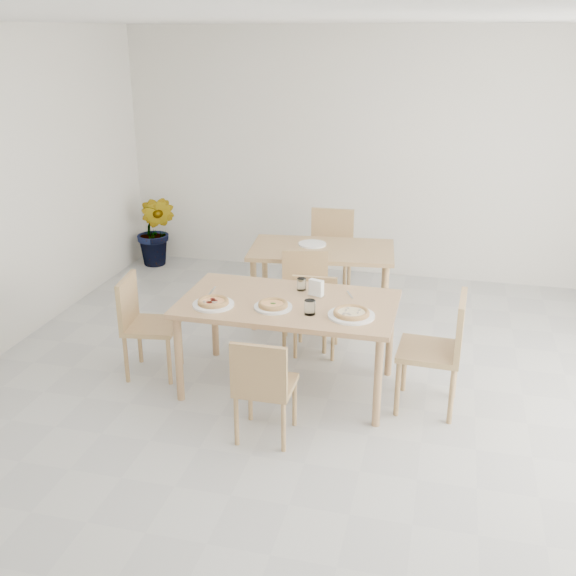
% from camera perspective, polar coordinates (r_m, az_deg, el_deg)
% --- Properties ---
extents(main_table, '(1.68, 0.96, 0.75)m').
position_cam_1_polar(main_table, '(5.27, 0.00, -1.87)').
color(main_table, tan).
rests_on(main_table, ground).
extents(chair_south, '(0.39, 0.39, 0.79)m').
position_cam_1_polar(chair_south, '(4.67, -2.14, -8.03)').
color(chair_south, tan).
rests_on(chair_south, ground).
extents(chair_north, '(0.50, 0.50, 0.85)m').
position_cam_1_polar(chair_north, '(6.16, 1.43, -0.29)').
color(chair_north, tan).
rests_on(chair_north, ground).
extents(chair_west, '(0.48, 0.48, 0.85)m').
position_cam_1_polar(chair_west, '(5.70, -12.26, -2.56)').
color(chair_west, tan).
rests_on(chair_west, ground).
extents(chair_east, '(0.48, 0.48, 0.93)m').
position_cam_1_polar(chair_east, '(5.16, 12.90, -4.68)').
color(chair_east, tan).
rests_on(chair_east, ground).
extents(plate_margherita, '(0.29, 0.29, 0.02)m').
position_cam_1_polar(plate_margherita, '(5.12, -1.27, -1.62)').
color(plate_margherita, white).
rests_on(plate_margherita, main_table).
extents(plate_mushroom, '(0.35, 0.35, 0.02)m').
position_cam_1_polar(plate_mushroom, '(4.99, 5.38, -2.32)').
color(plate_mushroom, white).
rests_on(plate_mushroom, main_table).
extents(plate_pepperoni, '(0.32, 0.32, 0.02)m').
position_cam_1_polar(plate_pepperoni, '(5.20, -6.34, -1.39)').
color(plate_pepperoni, white).
rests_on(plate_pepperoni, main_table).
extents(pizza_margherita, '(0.29, 0.29, 0.03)m').
position_cam_1_polar(pizza_margherita, '(5.11, -1.27, -1.39)').
color(pizza_margherita, '#E3B56B').
rests_on(pizza_margherita, plate_margherita).
extents(pizza_mushroom, '(0.27, 0.27, 0.03)m').
position_cam_1_polar(pizza_mushroom, '(4.98, 5.39, -2.08)').
color(pizza_mushroom, '#E3B56B').
rests_on(pizza_mushroom, plate_mushroom).
extents(pizza_pepperoni, '(0.30, 0.30, 0.03)m').
position_cam_1_polar(pizza_pepperoni, '(5.19, -6.35, -1.15)').
color(pizza_pepperoni, '#E3B56B').
rests_on(pizza_pepperoni, plate_pepperoni).
extents(tumbler_a, '(0.08, 0.08, 0.11)m').
position_cam_1_polar(tumbler_a, '(5.00, 1.86, -1.64)').
color(tumbler_a, white).
rests_on(tumbler_a, main_table).
extents(tumbler_b, '(0.08, 0.08, 0.10)m').
position_cam_1_polar(tumbler_b, '(5.46, 1.15, 0.32)').
color(tumbler_b, white).
rests_on(tumbler_b, main_table).
extents(napkin_holder, '(0.14, 0.10, 0.14)m').
position_cam_1_polar(napkin_holder, '(5.32, 2.41, -0.05)').
color(napkin_holder, silver).
rests_on(napkin_holder, main_table).
extents(fork_a, '(0.08, 0.16, 0.01)m').
position_cam_1_polar(fork_a, '(5.39, 5.27, -0.58)').
color(fork_a, silver).
rests_on(fork_a, main_table).
extents(fork_b, '(0.03, 0.20, 0.01)m').
position_cam_1_polar(fork_b, '(5.48, -6.45, -0.26)').
color(fork_b, silver).
rests_on(fork_b, main_table).
extents(second_table, '(1.46, 0.94, 0.75)m').
position_cam_1_polar(second_table, '(6.58, 2.89, 2.63)').
color(second_table, tan).
rests_on(second_table, ground).
extents(chair_back_s, '(0.42, 0.42, 0.78)m').
position_cam_1_polar(chair_back_s, '(5.90, 2.35, -1.69)').
color(chair_back_s, tan).
rests_on(chair_back_s, ground).
extents(chair_back_n, '(0.48, 0.48, 0.93)m').
position_cam_1_polar(chair_back_n, '(7.29, 3.61, 3.49)').
color(chair_back_n, tan).
rests_on(chair_back_n, ground).
extents(plate_empty, '(0.27, 0.27, 0.02)m').
position_cam_1_polar(plate_empty, '(6.65, 2.07, 3.74)').
color(plate_empty, white).
rests_on(plate_empty, second_table).
extents(potted_plant, '(0.51, 0.42, 0.88)m').
position_cam_1_polar(potted_plant, '(8.40, -11.10, 4.78)').
color(potted_plant, '#297222').
rests_on(potted_plant, ground).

